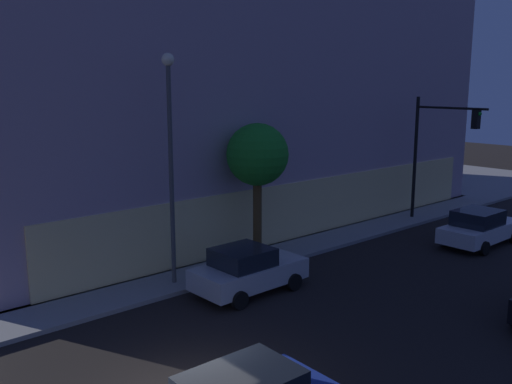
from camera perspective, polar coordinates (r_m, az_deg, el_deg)
modern_building at (r=34.98m, az=-8.78°, el=13.52°), size 29.37×23.51×17.92m
traffic_light_far_corner at (r=30.25m, az=17.88°, el=5.02°), size 0.42×4.02×6.45m
street_lamp_sidewalk at (r=19.71m, az=-8.73°, el=4.97°), size 0.44×0.44×8.14m
sidewalk_tree at (r=22.49m, az=0.14°, el=3.68°), size 2.52×2.52×5.58m
car_silver at (r=19.86m, az=-0.85°, el=-7.95°), size 4.14×2.21×1.65m
car_white at (r=27.48m, az=21.85°, el=-3.38°), size 4.58×2.10×1.66m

